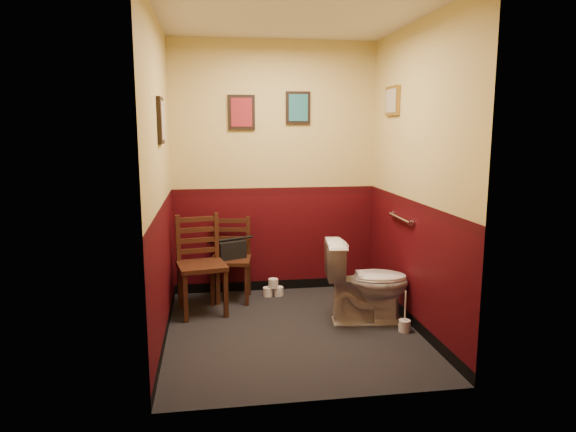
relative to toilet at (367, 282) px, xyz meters
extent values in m
cube|color=black|center=(-0.72, -0.12, -0.38)|extent=(2.20, 2.40, 0.00)
cube|color=silver|center=(-0.72, -0.12, 2.32)|extent=(2.20, 2.40, 0.00)
cube|color=#3C060B|center=(-0.72, 1.08, 0.97)|extent=(2.20, 0.00, 2.70)
cube|color=#3C060B|center=(-0.72, -1.32, 0.97)|extent=(2.20, 0.00, 2.70)
cube|color=#3C060B|center=(-1.82, -0.12, 0.97)|extent=(0.00, 2.40, 2.70)
cube|color=#3C060B|center=(0.38, -0.12, 0.97)|extent=(0.00, 2.40, 2.70)
cylinder|color=silver|center=(0.35, 0.13, 0.57)|extent=(0.03, 0.50, 0.03)
cylinder|color=silver|center=(0.37, -0.12, 0.57)|extent=(0.02, 0.06, 0.06)
cylinder|color=silver|center=(0.37, 0.38, 0.57)|extent=(0.02, 0.06, 0.06)
cube|color=black|center=(-1.07, 1.06, 1.57)|extent=(0.28, 0.03, 0.36)
cube|color=maroon|center=(-1.07, 1.04, 1.57)|extent=(0.22, 0.01, 0.30)
cube|color=black|center=(-0.47, 1.06, 1.62)|extent=(0.26, 0.03, 0.34)
cube|color=#236670|center=(-0.47, 1.04, 1.62)|extent=(0.20, 0.01, 0.28)
cube|color=black|center=(-1.80, -0.02, 1.47)|extent=(0.03, 0.30, 0.38)
cube|color=tan|center=(-1.79, -0.02, 1.47)|extent=(0.01, 0.24, 0.31)
cube|color=olive|center=(0.36, 0.48, 1.67)|extent=(0.03, 0.34, 0.28)
cube|color=tan|center=(0.35, 0.48, 1.67)|extent=(0.01, 0.28, 0.22)
imported|color=white|center=(0.00, 0.00, 0.00)|extent=(0.82, 0.52, 0.76)
cylinder|color=silver|center=(0.27, -0.29, -0.33)|extent=(0.10, 0.10, 0.10)
cylinder|color=silver|center=(0.27, -0.29, -0.15)|extent=(0.01, 0.01, 0.30)
cube|color=#442214|center=(-1.52, 0.45, 0.10)|extent=(0.52, 0.52, 0.04)
cube|color=#442214|center=(-1.67, 0.23, -0.14)|extent=(0.05, 0.05, 0.48)
cube|color=#442214|center=(-1.74, 0.61, -0.14)|extent=(0.05, 0.05, 0.48)
cube|color=#442214|center=(-1.29, 0.30, -0.14)|extent=(0.05, 0.05, 0.48)
cube|color=#442214|center=(-1.36, 0.68, -0.14)|extent=(0.05, 0.05, 0.48)
cube|color=#442214|center=(-1.74, 0.61, 0.33)|extent=(0.05, 0.04, 0.48)
cube|color=#442214|center=(-1.36, 0.68, 0.33)|extent=(0.05, 0.04, 0.48)
cube|color=#442214|center=(-1.55, 0.65, 0.20)|extent=(0.36, 0.09, 0.05)
cube|color=#442214|center=(-1.55, 0.65, 0.31)|extent=(0.36, 0.09, 0.05)
cube|color=#442214|center=(-1.55, 0.65, 0.41)|extent=(0.36, 0.09, 0.05)
cube|color=#442214|center=(-1.55, 0.65, 0.52)|extent=(0.36, 0.09, 0.05)
cube|color=#442214|center=(-1.22, 0.79, 0.05)|extent=(0.45, 0.45, 0.04)
cube|color=#442214|center=(-1.41, 0.65, -0.16)|extent=(0.04, 0.04, 0.43)
cube|color=#442214|center=(-1.37, 0.99, -0.16)|extent=(0.04, 0.04, 0.43)
cube|color=#442214|center=(-1.07, 0.60, -0.16)|extent=(0.04, 0.04, 0.43)
cube|color=#442214|center=(-1.03, 0.94, -0.16)|extent=(0.04, 0.04, 0.43)
cube|color=#442214|center=(-1.37, 0.99, 0.27)|extent=(0.04, 0.04, 0.43)
cube|color=#442214|center=(-1.02, 0.95, 0.27)|extent=(0.04, 0.04, 0.43)
cube|color=#442214|center=(-1.20, 0.97, 0.15)|extent=(0.33, 0.07, 0.04)
cube|color=#442214|center=(-1.20, 0.97, 0.24)|extent=(0.33, 0.07, 0.04)
cube|color=#442214|center=(-1.20, 0.97, 0.34)|extent=(0.33, 0.07, 0.04)
cube|color=#442214|center=(-1.20, 0.97, 0.44)|extent=(0.33, 0.07, 0.04)
cube|color=black|center=(-1.22, 0.79, 0.16)|extent=(0.33, 0.25, 0.18)
cylinder|color=black|center=(-1.22, 0.79, 0.27)|extent=(0.25, 0.13, 0.03)
cylinder|color=silver|center=(-0.83, 0.86, -0.33)|extent=(0.11, 0.11, 0.10)
cylinder|color=silver|center=(-0.71, 0.86, -0.33)|extent=(0.11, 0.11, 0.10)
cylinder|color=silver|center=(-0.77, 0.85, -0.24)|extent=(0.11, 0.11, 0.10)
camera|label=1|loc=(-1.41, -4.41, 1.42)|focal=32.00mm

